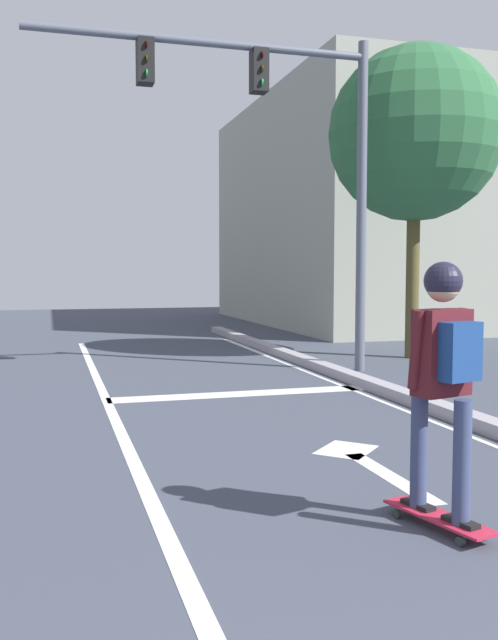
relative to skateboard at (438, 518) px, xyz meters
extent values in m
cube|color=silver|center=(-1.68, 2.00, -0.07)|extent=(0.12, 20.00, 0.01)
cube|color=silver|center=(1.64, 2.00, -0.07)|extent=(0.12, 20.00, 0.01)
cube|color=silver|center=(0.06, 4.95, -0.07)|extent=(3.48, 0.40, 0.01)
cube|color=silver|center=(0.23, 1.08, -0.07)|extent=(0.16, 1.40, 0.01)
cube|color=silver|center=(0.23, 1.93, -0.07)|extent=(0.71, 0.71, 0.01)
cube|color=#9A949D|center=(1.89, 2.00, 0.00)|extent=(0.24, 24.00, 0.14)
cube|color=#B82139|center=(0.00, 0.00, 0.01)|extent=(0.41, 0.83, 0.02)
cube|color=#B2B2B7|center=(-0.07, 0.26, -0.01)|extent=(0.18, 0.09, 0.01)
cylinder|color=#272F2C|center=(-0.17, 0.24, -0.04)|extent=(0.04, 0.06, 0.06)
cylinder|color=#272F2C|center=(0.03, 0.29, -0.04)|extent=(0.04, 0.06, 0.06)
cube|color=#B2B2B7|center=(0.07, -0.26, -0.01)|extent=(0.18, 0.09, 0.01)
cylinder|color=#272F2C|center=(-0.03, -0.29, -0.04)|extent=(0.04, 0.06, 0.06)
cylinder|color=#272F2C|center=(0.17, -0.24, -0.04)|extent=(0.04, 0.06, 0.06)
cylinder|color=#374267|center=(-0.05, 0.18, 0.40)|extent=(0.11, 0.11, 0.77)
cube|color=black|center=(-0.05, 0.18, 0.03)|extent=(0.15, 0.25, 0.03)
cylinder|color=#374267|center=(0.05, -0.18, 0.40)|extent=(0.11, 0.11, 0.77)
cube|color=black|center=(0.05, -0.18, 0.03)|extent=(0.15, 0.25, 0.03)
cube|color=#52181E|center=(0.00, 0.00, 1.06)|extent=(0.39, 0.27, 0.54)
cylinder|color=#52181E|center=(-0.19, -0.02, 1.08)|extent=(0.07, 0.13, 0.50)
cylinder|color=#52181E|center=(0.18, 0.08, 1.08)|extent=(0.07, 0.12, 0.50)
sphere|color=tan|center=(0.00, 0.00, 1.48)|extent=(0.21, 0.21, 0.21)
sphere|color=#201E32|center=(0.00, 0.00, 1.50)|extent=(0.24, 0.24, 0.24)
cube|color=navy|center=(0.04, -0.14, 1.08)|extent=(0.29, 0.20, 0.36)
cylinder|color=#535A68|center=(2.50, 6.45, 2.55)|extent=(0.16, 0.16, 5.24)
cylinder|color=#535A68|center=(-0.09, 6.45, 4.93)|extent=(5.17, 0.12, 0.12)
cube|color=black|center=(0.77, 6.45, 4.58)|extent=(0.24, 0.28, 0.64)
cylinder|color=#3A0605|center=(0.77, 6.30, 4.78)|extent=(0.02, 0.10, 0.10)
cylinder|color=#3C3106|center=(0.77, 6.30, 4.58)|extent=(0.02, 0.10, 0.10)
cylinder|color=green|center=(0.77, 6.30, 4.38)|extent=(0.02, 0.10, 0.10)
cube|color=black|center=(-0.95, 6.45, 4.58)|extent=(0.24, 0.28, 0.64)
cylinder|color=#3A0605|center=(-0.95, 6.30, 4.78)|extent=(0.02, 0.10, 0.10)
cylinder|color=#3C3106|center=(-0.95, 6.30, 4.58)|extent=(0.02, 0.10, 0.10)
cylinder|color=green|center=(-0.95, 6.30, 4.38)|extent=(0.02, 0.10, 0.10)
cylinder|color=#4F4725|center=(4.14, 7.70, 1.51)|extent=(0.24, 0.24, 3.17)
sphere|color=#2B6139|center=(4.14, 7.70, 4.05)|extent=(3.18, 3.18, 3.18)
cube|color=#989B8D|center=(10.70, 15.99, 3.32)|extent=(13.81, 10.84, 6.78)
camera|label=1|loc=(-2.35, -3.77, 1.57)|focal=38.73mm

